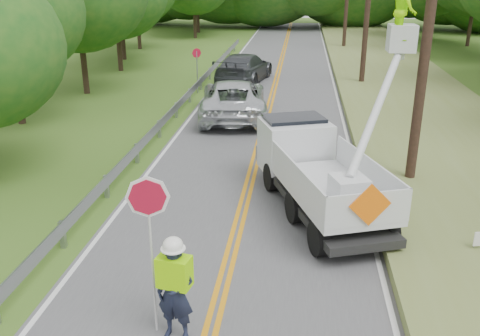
# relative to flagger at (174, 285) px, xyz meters

# --- Properties ---
(road) EXTENTS (7.20, 96.00, 0.03)m
(road) POSITION_rel_flagger_xyz_m (0.59, 12.95, -1.12)
(road) COLOR #4D4D50
(road) RESTS_ON ground
(guardrail) EXTENTS (0.18, 48.00, 0.77)m
(guardrail) POSITION_rel_flagger_xyz_m (-3.43, 13.85, -0.57)
(guardrail) COLOR gray
(guardrail) RESTS_ON ground
(tall_grass_verge) EXTENTS (7.00, 96.00, 0.30)m
(tall_grass_verge) POSITION_rel_flagger_xyz_m (7.69, 12.95, -0.98)
(tall_grass_verge) COLOR olive
(tall_grass_verge) RESTS_ON ground
(flagger) EXTENTS (1.20, 0.59, 3.12)m
(flagger) POSITION_rel_flagger_xyz_m (0.00, 0.00, 0.00)
(flagger) COLOR #191E33
(flagger) RESTS_ON road
(bucket_truck) EXTENTS (4.51, 6.37, 6.08)m
(bucket_truck) POSITION_rel_flagger_xyz_m (2.67, 6.65, 0.31)
(bucket_truck) COLOR black
(bucket_truck) RESTS_ON road
(suv_silver) EXTENTS (3.55, 6.48, 1.72)m
(suv_silver) POSITION_rel_flagger_xyz_m (-0.91, 15.29, -0.25)
(suv_silver) COLOR silver
(suv_silver) RESTS_ON road
(suv_darkgrey) EXTENTS (3.34, 6.18, 1.70)m
(suv_darkgrey) POSITION_rel_flagger_xyz_m (-1.30, 23.29, -0.26)
(suv_darkgrey) COLOR #3B3F43
(suv_darkgrey) RESTS_ON road
(stop_sign_permanent) EXTENTS (0.44, 0.32, 2.44)m
(stop_sign_permanent) POSITION_rel_flagger_xyz_m (-3.51, 20.05, 0.48)
(stop_sign_permanent) COLOR gray
(stop_sign_permanent) RESTS_ON ground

